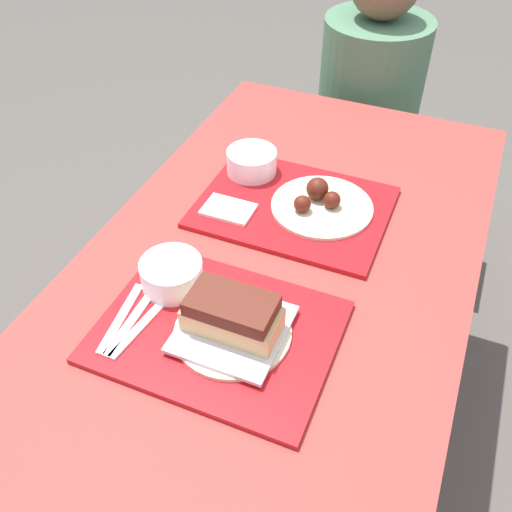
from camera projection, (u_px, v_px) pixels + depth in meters
The scene contains 15 objects.
ground_plane at pixel (270, 443), 1.66m from camera, with size 12.00×12.00×0.00m, color #4C4742.
picnic_table at pixel (275, 297), 1.24m from camera, with size 0.78×1.44×0.73m.
picnic_bench_far at pixel (368, 172), 2.06m from camera, with size 0.74×0.28×0.42m.
tray_near at pixel (218, 331), 1.02m from camera, with size 0.42×0.32×0.01m.
tray_far at pixel (293, 207), 1.29m from camera, with size 0.42×0.32×0.01m.
bowl_coleslaw_near at pixel (172, 273), 1.08m from camera, with size 0.12×0.12×0.06m.
brisket_sandwich_plate at pixel (234, 321), 0.99m from camera, with size 0.21×0.21×0.09m.
plastic_fork_near at pixel (131, 321), 1.03m from camera, with size 0.02×0.17×0.00m.
plastic_knife_near at pixel (142, 325), 1.02m from camera, with size 0.04×0.17×0.00m.
plastic_spoon_near at pixel (121, 318), 1.04m from camera, with size 0.04×0.17×0.00m.
condiment_packet at pixel (236, 301), 1.06m from camera, with size 0.04×0.03×0.01m.
bowl_coleslaw_far at pixel (252, 161), 1.36m from camera, with size 0.12×0.12×0.06m.
wings_plate_far at pixel (320, 202), 1.27m from camera, with size 0.23×0.23×0.06m.
napkin_far at pixel (228, 209), 1.27m from camera, with size 0.11×0.08×0.01m.
person_seated_across at pixel (372, 78), 1.82m from camera, with size 0.33×0.33×0.68m.
Camera 1 is at (0.29, -0.79, 1.53)m, focal length 40.00 mm.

